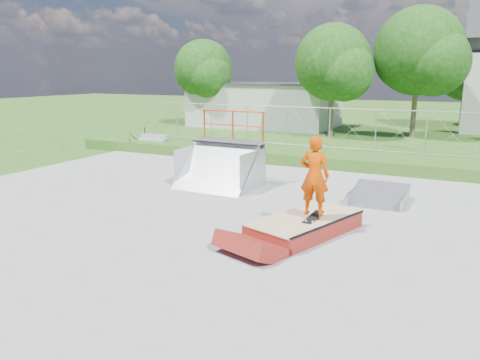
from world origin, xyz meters
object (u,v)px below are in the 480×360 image
object	(u,v)px
flat_bank_ramp	(379,196)
skater	(314,179)
grind_box	(305,226)
quarter_pipe	(218,151)

from	to	relation	value
flat_bank_ramp	skater	xyz separation A→B (m)	(-0.88, -3.62, 1.16)
grind_box	flat_bank_ramp	size ratio (longest dim) A/B	1.91
grind_box	skater	distance (m)	1.21
grind_box	flat_bank_ramp	world-z (taller)	flat_bank_ramp
grind_box	flat_bank_ramp	xyz separation A→B (m)	(1.09, 3.56, 0.02)
skater	quarter_pipe	bearing A→B (deg)	-39.77
quarter_pipe	skater	bearing A→B (deg)	-35.69
flat_bank_ramp	skater	distance (m)	3.91
grind_box	quarter_pipe	world-z (taller)	quarter_pipe
quarter_pipe	skater	size ratio (longest dim) A/B	1.35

